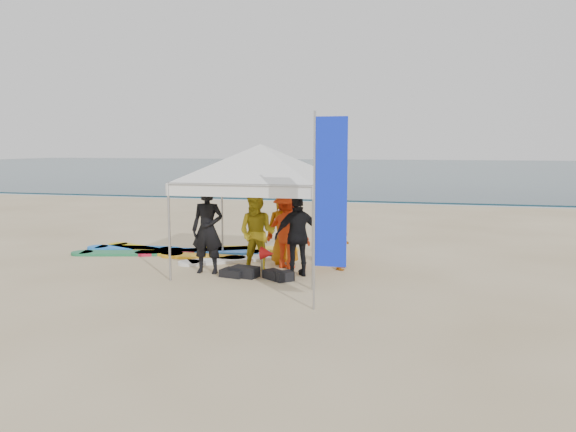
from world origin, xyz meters
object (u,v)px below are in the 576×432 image
(person_orange_a, at_px, (287,230))
(canopy_tent, at_px, (261,145))
(person_yellow, at_px, (257,233))
(feather_flag, at_px, (329,195))
(person_orange_b, at_px, (285,228))
(surfboard_spread, at_px, (188,252))
(person_seated, at_px, (341,247))
(marker_pennant, at_px, (267,254))
(person_black_a, at_px, (208,230))
(person_black_b, at_px, (298,236))

(person_orange_a, height_order, canopy_tent, canopy_tent)
(person_yellow, bearing_deg, feather_flag, -48.17)
(canopy_tent, height_order, feather_flag, feather_flag)
(person_orange_b, distance_m, surfboard_spread, 2.93)
(person_orange_a, height_order, person_seated, person_orange_a)
(person_seated, relative_size, marker_pennant, 1.55)
(person_black_a, height_order, person_orange_a, person_black_a)
(person_black_a, distance_m, feather_flag, 3.86)
(canopy_tent, bearing_deg, person_yellow, -85.99)
(surfboard_spread, bearing_deg, person_orange_b, -12.44)
(person_yellow, bearing_deg, canopy_tent, 96.15)
(person_seated, bearing_deg, person_black_b, 135.26)
(canopy_tent, bearing_deg, person_orange_a, 27.83)
(surfboard_spread, bearing_deg, canopy_tent, -28.37)
(person_yellow, bearing_deg, person_black_a, -163.31)
(person_black_b, distance_m, surfboard_spread, 3.85)
(person_seated, distance_m, canopy_tent, 2.90)
(person_black_a, xyz_separation_m, canopy_tent, (1.01, 0.64, 1.83))
(person_seated, bearing_deg, person_yellow, 111.74)
(person_black_b, height_order, feather_flag, feather_flag)
(person_orange_b, bearing_deg, person_black_b, 94.56)
(person_black_a, bearing_deg, feather_flag, -38.84)
(person_black_a, relative_size, marker_pennant, 2.97)
(person_black_b, distance_m, person_orange_b, 1.28)
(person_black_b, xyz_separation_m, person_orange_b, (-0.59, 1.13, -0.00))
(surfboard_spread, bearing_deg, person_black_a, -54.76)
(person_seated, bearing_deg, canopy_tent, 100.50)
(person_yellow, bearing_deg, surfboard_spread, 147.54)
(marker_pennant, bearing_deg, person_black_a, 178.99)
(person_yellow, height_order, person_orange_b, person_yellow)
(feather_flag, bearing_deg, surfboard_spread, 137.26)
(person_black_b, xyz_separation_m, canopy_tent, (-0.96, 0.45, 1.92))
(canopy_tent, bearing_deg, person_black_b, -25.20)
(feather_flag, bearing_deg, person_yellow, 129.69)
(person_orange_a, relative_size, surfboard_spread, 0.33)
(person_yellow, distance_m, canopy_tent, 1.94)
(person_black_b, relative_size, surfboard_spread, 0.33)
(person_yellow, relative_size, marker_pennant, 2.73)
(person_yellow, relative_size, person_black_b, 1.01)
(person_yellow, xyz_separation_m, person_orange_a, (0.51, 0.66, -0.00))
(person_yellow, xyz_separation_m, marker_pennant, (0.31, -0.29, -0.38))
(person_black_a, height_order, person_orange_b, person_black_a)
(person_seated, xyz_separation_m, surfboard_spread, (-4.11, 0.84, -0.46))
(person_orange_a, xyz_separation_m, person_seated, (1.20, 0.16, -0.37))
(person_seated, bearing_deg, marker_pennant, 124.75)
(person_black_a, bearing_deg, person_orange_b, 40.11)
(canopy_tent, bearing_deg, person_black_a, -147.57)
(person_orange_a, xyz_separation_m, marker_pennant, (-0.19, -0.95, -0.37))
(person_yellow, distance_m, person_orange_b, 1.11)
(feather_flag, bearing_deg, person_seated, 95.25)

